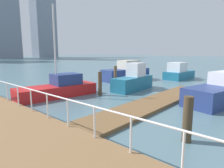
{
  "coord_description": "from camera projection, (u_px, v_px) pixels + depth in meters",
  "views": [
    {
      "loc": [
        -7.23,
        4.02,
        3.18
      ],
      "look_at": [
        1.2,
        11.5,
        1.3
      ],
      "focal_mm": 30.88,
      "sensor_mm": 36.0,
      "label": 1
    }
  ],
  "objects": [
    {
      "name": "boardwalk_railing",
      "position": [
        68.0,
        105.0,
        7.15
      ],
      "size": [
        0.06,
        29.13,
        1.08
      ],
      "color": "white",
      "rests_on": "boardwalk"
    },
    {
      "name": "moored_boat_0",
      "position": [
        126.0,
        73.0,
        21.95
      ],
      "size": [
        6.06,
        2.86,
        2.25
      ],
      "color": "navy",
      "rests_on": "ground_plane"
    },
    {
      "name": "skyline_tower_4",
      "position": [
        43.0,
        15.0,
        110.95
      ],
      "size": [
        12.42,
        8.4,
        48.8
      ],
      "primitive_type": "cube",
      "rotation": [
        0.0,
        0.0,
        0.02
      ],
      "color": "gray",
      "rests_on": "ground_plane"
    },
    {
      "name": "skyline_tower_3",
      "position": [
        5.0,
        18.0,
        97.22
      ],
      "size": [
        11.87,
        8.56,
        39.9
      ],
      "primitive_type": "cube",
      "rotation": [
        0.0,
        0.0,
        -0.03
      ],
      "color": "gray",
      "rests_on": "ground_plane"
    },
    {
      "name": "dock_piling_2",
      "position": [
        115.0,
        78.0,
        16.26
      ],
      "size": [
        0.26,
        0.26,
        2.03
      ],
      "primitive_type": "cylinder",
      "color": "brown",
      "rests_on": "ground_plane"
    },
    {
      "name": "moored_boat_1",
      "position": [
        59.0,
        88.0,
        13.94
      ],
      "size": [
        5.86,
        2.62,
        6.37
      ],
      "color": "red",
      "rests_on": "ground_plane"
    },
    {
      "name": "dock_piling_5",
      "position": [
        188.0,
        119.0,
        6.79
      ],
      "size": [
        0.33,
        0.33,
        1.66
      ],
      "primitive_type": "cylinder",
      "color": "#473826",
      "rests_on": "ground_plane"
    },
    {
      "name": "moored_boat_5",
      "position": [
        133.0,
        80.0,
        16.36
      ],
      "size": [
        4.36,
        1.67,
        2.26
      ],
      "color": "#1E6B8C",
      "rests_on": "ground_plane"
    },
    {
      "name": "ground_plane",
      "position": [
        28.0,
        90.0,
        16.32
      ],
      "size": [
        300.0,
        300.0,
        0.0
      ],
      "primitive_type": "plane",
      "color": "slate"
    },
    {
      "name": "moored_boat_3",
      "position": [
        224.0,
        91.0,
        12.25
      ],
      "size": [
        6.39,
        3.34,
        1.93
      ],
      "color": "navy",
      "rests_on": "ground_plane"
    },
    {
      "name": "floating_dock",
      "position": [
        153.0,
        103.0,
        11.84
      ],
      "size": [
        13.1,
        2.0,
        0.18
      ],
      "primitive_type": "cube",
      "color": "brown",
      "rests_on": "ground_plane"
    },
    {
      "name": "moored_boat_2",
      "position": [
        179.0,
        73.0,
        22.87
      ],
      "size": [
        4.44,
        2.21,
        1.98
      ],
      "color": "#1E6B8C",
      "rests_on": "ground_plane"
    },
    {
      "name": "dock_piling_1",
      "position": [
        100.0,
        84.0,
        14.22
      ],
      "size": [
        0.28,
        0.28,
        1.76
      ],
      "primitive_type": "cylinder",
      "color": "brown",
      "rests_on": "ground_plane"
    }
  ]
}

